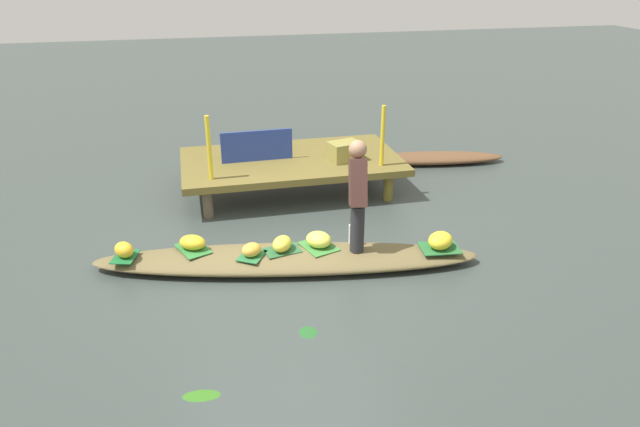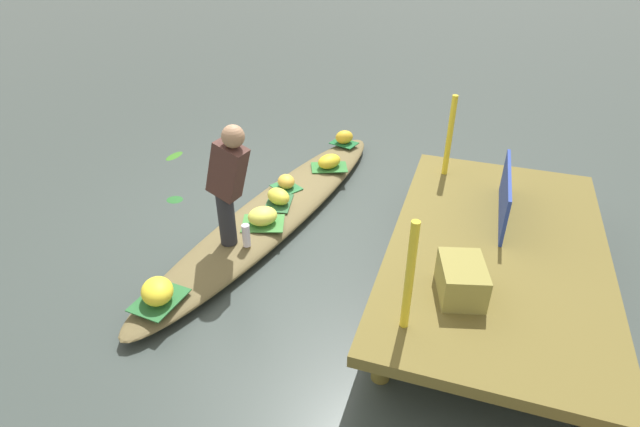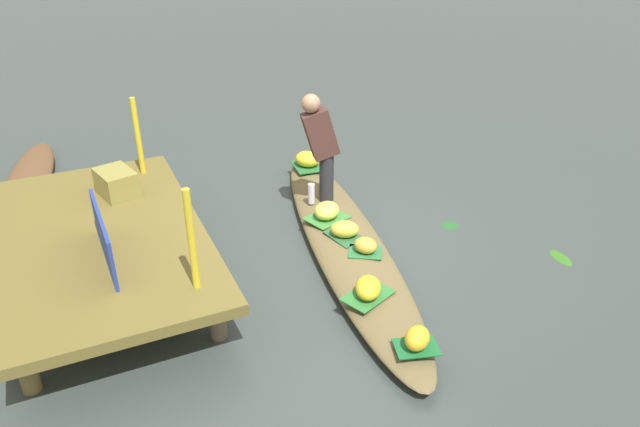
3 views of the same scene
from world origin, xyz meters
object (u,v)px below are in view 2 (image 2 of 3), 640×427
water_bottle (246,235)px  market_banner (505,195)px  banana_bunch_1 (329,161)px  banana_bunch_3 (263,216)px  banana_bunch_2 (157,291)px  banana_bunch_0 (278,196)px  banana_bunch_4 (286,181)px  produce_crate (461,280)px  banana_bunch_5 (344,137)px  vendor_person (228,180)px  vendor_boat (275,212)px

water_bottle → market_banner: (-0.79, 2.26, 0.42)m
banana_bunch_1 → banana_bunch_3: bearing=-10.8°
banana_bunch_2 → banana_bunch_0: bearing=168.6°
banana_bunch_4 → produce_crate: (1.63, 2.05, 0.37)m
banana_bunch_0 → banana_bunch_5: bearing=171.9°
banana_bunch_1 → vendor_person: bearing=-11.9°
vendor_boat → produce_crate: (1.23, 2.03, 0.54)m
vendor_boat → banana_bunch_0: 0.19m
vendor_boat → banana_bunch_3: bearing=15.8°
banana_bunch_3 → vendor_boat: bearing=-175.0°
water_bottle → market_banner: bearing=109.3°
banana_bunch_0 → market_banner: size_ratio=0.27×
banana_bunch_4 → vendor_person: bearing=-3.2°
water_bottle → market_banner: 2.43m
banana_bunch_3 → banana_bunch_4: bearing=-176.4°
banana_bunch_1 → banana_bunch_2: size_ratio=0.99×
banana_bunch_1 → market_banner: (1.01, 1.99, 0.45)m
vendor_boat → banana_bunch_3: size_ratio=14.46×
produce_crate → banana_bunch_5: bearing=-149.7°
banana_bunch_4 → vendor_boat: bearing=2.3°
banana_bunch_0 → produce_crate: 2.40m
banana_bunch_3 → vendor_person: vendor_person is taller
banana_bunch_0 → banana_bunch_3: bearing=-0.0°
banana_bunch_0 → banana_bunch_2: 1.80m
banana_bunch_5 → vendor_person: vendor_person is taller
vendor_person → market_banner: (-0.81, 2.38, -0.17)m
banana_bunch_4 → banana_bunch_1: bearing=153.4°
market_banner → vendor_person: bearing=-72.6°
banana_bunch_1 → market_banner: size_ratio=0.30×
banana_bunch_1 → banana_bunch_3: size_ratio=1.03×
banana_bunch_1 → banana_bunch_2: bearing=-12.8°
banana_bunch_0 → water_bottle: water_bottle is taller
vendor_boat → banana_bunch_4: (-0.40, -0.02, 0.17)m
vendor_boat → banana_bunch_5: banana_bunch_5 is taller
banana_bunch_4 → banana_bunch_3: bearing=3.6°
vendor_boat → banana_bunch_2: (1.72, -0.32, 0.20)m
banana_bunch_3 → vendor_person: size_ratio=0.24×
vendor_boat → banana_bunch_3: banana_bunch_3 is taller
banana_bunch_0 → market_banner: (0.03, 2.26, 0.45)m
banana_bunch_1 → banana_bunch_0: bearing=-15.2°
banana_bunch_5 → vendor_person: bearing=-8.0°
banana_bunch_5 → banana_bunch_4: bearing=-12.1°
banana_bunch_4 → vendor_person: size_ratio=0.18×
banana_bunch_2 → produce_crate: 2.43m
water_bottle → banana_bunch_5: bearing=174.6°
produce_crate → banana_bunch_2: bearing=-78.2°
produce_crate → vendor_boat: bearing=-121.1°
banana_bunch_3 → produce_crate: size_ratio=0.69×
vendor_person → market_banner: 2.52m
banana_bunch_5 → vendor_person: (2.57, -0.36, 0.61)m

